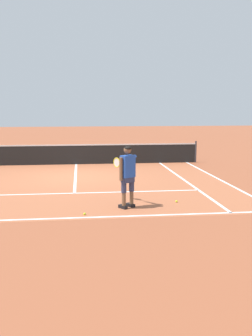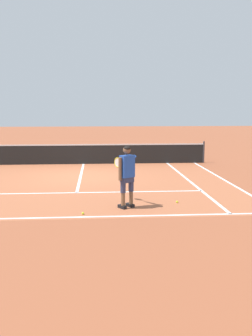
# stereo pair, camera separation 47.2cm
# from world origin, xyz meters

# --- Properties ---
(ground_plane) EXTENTS (80.00, 80.00, 0.00)m
(ground_plane) POSITION_xyz_m (0.00, 0.00, 0.00)
(ground_plane) COLOR #9E5133
(court_inner_surface) EXTENTS (10.98, 9.64, 0.00)m
(court_inner_surface) POSITION_xyz_m (0.00, -1.33, 0.00)
(court_inner_surface) COLOR #B2603D
(court_inner_surface) RESTS_ON ground
(line_baseline) EXTENTS (10.98, 0.10, 0.01)m
(line_baseline) POSITION_xyz_m (0.00, -5.95, 0.00)
(line_baseline) COLOR white
(line_baseline) RESTS_ON ground
(line_service) EXTENTS (8.23, 0.10, 0.01)m
(line_service) POSITION_xyz_m (0.00, -3.11, 0.00)
(line_service) COLOR white
(line_service) RESTS_ON ground
(line_centre_service) EXTENTS (0.10, 6.40, 0.01)m
(line_centre_service) POSITION_xyz_m (0.00, 0.09, 0.00)
(line_centre_service) COLOR white
(line_centre_service) RESTS_ON ground
(line_singles_right) EXTENTS (0.10, 9.24, 0.01)m
(line_singles_right) POSITION_xyz_m (4.12, -1.33, 0.00)
(line_singles_right) COLOR white
(line_singles_right) RESTS_ON ground
(line_doubles_right) EXTENTS (0.10, 9.24, 0.01)m
(line_doubles_right) POSITION_xyz_m (5.49, -1.33, 0.00)
(line_doubles_right) COLOR white
(line_doubles_right) RESTS_ON ground
(tennis_net) EXTENTS (11.96, 0.08, 1.07)m
(tennis_net) POSITION_xyz_m (0.00, 3.29, 0.50)
(tennis_net) COLOR #333338
(tennis_net) RESTS_ON ground
(tennis_player) EXTENTS (0.59, 1.21, 1.71)m
(tennis_player) POSITION_xyz_m (1.47, -5.10, 0.99)
(tennis_player) COLOR black
(tennis_player) RESTS_ON ground
(tennis_ball_near_feet) EXTENTS (0.07, 0.07, 0.07)m
(tennis_ball_near_feet) POSITION_xyz_m (0.29, -5.71, 0.03)
(tennis_ball_near_feet) COLOR #CCE02D
(tennis_ball_near_feet) RESTS_ON ground
(tennis_ball_by_baseline) EXTENTS (0.07, 0.07, 0.07)m
(tennis_ball_by_baseline) POSITION_xyz_m (2.97, -4.68, 0.03)
(tennis_ball_by_baseline) COLOR #CCE02D
(tennis_ball_by_baseline) RESTS_ON ground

